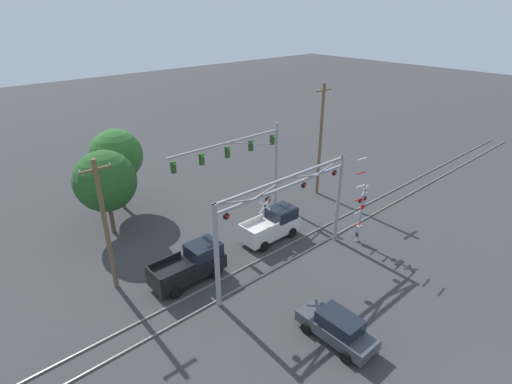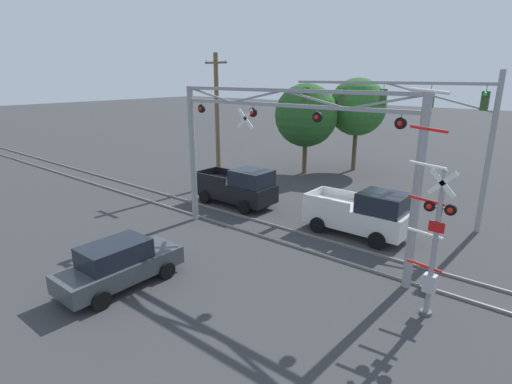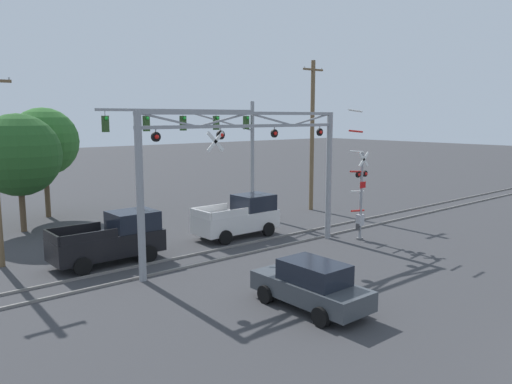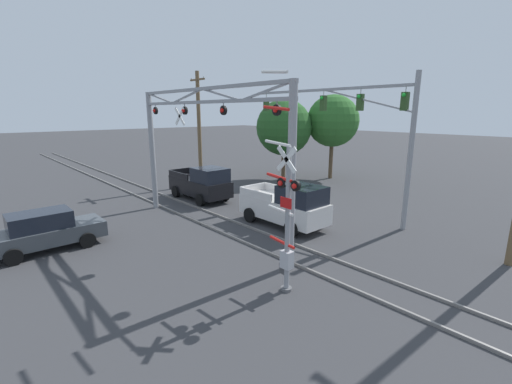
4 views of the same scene
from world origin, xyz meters
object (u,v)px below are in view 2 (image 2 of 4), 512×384
(crossing_gantry, at_px, (282,148))
(traffic_signal_span, at_px, (426,117))
(background_tree_beyond_span, at_px, (306,115))
(pickup_truck_following, at_px, (238,187))
(sedan_waiting, at_px, (119,264))
(pickup_truck_lead, at_px, (362,214))
(utility_pole_left, at_px, (217,119))
(background_tree_far_left_verge, at_px, (357,107))
(crossing_signal_mast, at_px, (432,242))

(crossing_gantry, xyz_separation_m, traffic_signal_span, (3.29, 7.17, 0.91))
(crossing_gantry, bearing_deg, background_tree_beyond_span, 118.31)
(pickup_truck_following, relative_size, background_tree_beyond_span, 0.73)
(sedan_waiting, bearing_deg, pickup_truck_lead, 64.75)
(utility_pole_left, bearing_deg, background_tree_far_left_verge, 62.60)
(pickup_truck_lead, bearing_deg, crossing_gantry, -122.45)
(background_tree_beyond_span, bearing_deg, pickup_truck_lead, -45.37)
(pickup_truck_lead, bearing_deg, sedan_waiting, -115.25)
(pickup_truck_lead, xyz_separation_m, utility_pole_left, (-11.20, 2.26, 3.29))
(crossing_gantry, xyz_separation_m, pickup_truck_following, (-5.15, 3.10, -3.20))
(utility_pole_left, bearing_deg, crossing_signal_mast, -23.97)
(pickup_truck_following, distance_m, sedan_waiting, 9.71)
(crossing_signal_mast, height_order, utility_pole_left, utility_pole_left)
(pickup_truck_lead, relative_size, pickup_truck_following, 0.97)
(pickup_truck_lead, xyz_separation_m, sedan_waiting, (-4.49, -9.52, -0.24))
(background_tree_far_left_verge, bearing_deg, traffic_signal_span, -47.73)
(crossing_gantry, distance_m, background_tree_far_left_verge, 15.81)
(pickup_truck_lead, relative_size, sedan_waiting, 1.08)
(pickup_truck_lead, xyz_separation_m, background_tree_beyond_span, (-8.55, 8.67, 3.21))
(crossing_gantry, height_order, pickup_truck_lead, crossing_gantry)
(pickup_truck_lead, distance_m, utility_pole_left, 11.89)
(crossing_signal_mast, relative_size, utility_pole_left, 0.80)
(crossing_gantry, distance_m, crossing_signal_mast, 6.73)
(crossing_signal_mast, xyz_separation_m, sedan_waiting, (-8.72, -4.92, -1.56))
(traffic_signal_span, xyz_separation_m, sedan_waiting, (-5.67, -13.38, -4.35))
(pickup_truck_lead, height_order, utility_pole_left, utility_pole_left)
(traffic_signal_span, bearing_deg, sedan_waiting, -112.97)
(pickup_truck_following, bearing_deg, pickup_truck_lead, 1.67)
(traffic_signal_span, xyz_separation_m, pickup_truck_lead, (-1.18, -3.86, -4.10))
(background_tree_beyond_span, bearing_deg, pickup_truck_following, -81.65)
(crossing_gantry, xyz_separation_m, sedan_waiting, (-2.39, -6.21, -3.44))
(traffic_signal_span, distance_m, pickup_truck_following, 10.23)
(pickup_truck_lead, xyz_separation_m, pickup_truck_following, (-7.25, -0.21, 0.00))
(traffic_signal_span, relative_size, sedan_waiting, 2.41)
(traffic_signal_span, bearing_deg, crossing_gantry, -114.62)
(crossing_signal_mast, bearing_deg, sedan_waiting, -150.55)
(pickup_truck_lead, bearing_deg, crossing_signal_mast, -47.37)
(sedan_waiting, height_order, background_tree_far_left_verge, background_tree_far_left_verge)
(crossing_signal_mast, distance_m, background_tree_beyond_span, 18.52)
(background_tree_far_left_verge, bearing_deg, pickup_truck_lead, -62.69)
(background_tree_beyond_span, bearing_deg, crossing_signal_mast, -46.05)
(crossing_gantry, relative_size, pickup_truck_lead, 2.38)
(utility_pole_left, distance_m, background_tree_beyond_span, 6.93)
(crossing_gantry, height_order, sedan_waiting, crossing_gantry)
(crossing_gantry, relative_size, crossing_signal_mast, 1.63)
(background_tree_far_left_verge, bearing_deg, background_tree_beyond_span, -125.83)
(crossing_gantry, bearing_deg, traffic_signal_span, 65.38)
(pickup_truck_lead, distance_m, sedan_waiting, 10.53)
(traffic_signal_span, xyz_separation_m, pickup_truck_following, (-8.43, -4.07, -4.10))
(traffic_signal_span, xyz_separation_m, background_tree_beyond_span, (-9.74, 4.80, -0.89))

